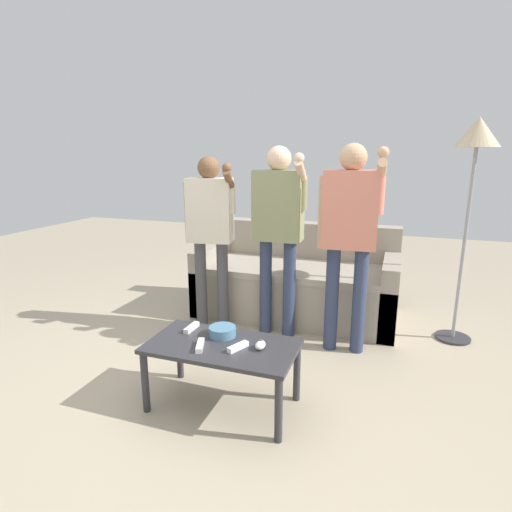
% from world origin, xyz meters
% --- Properties ---
extents(ground_plane, '(12.00, 12.00, 0.00)m').
position_xyz_m(ground_plane, '(0.00, 0.00, 0.00)').
color(ground_plane, tan).
extents(couch, '(1.84, 0.87, 0.84)m').
position_xyz_m(couch, '(0.19, 1.58, 0.30)').
color(couch, '#9E9384').
rests_on(couch, ground).
extents(coffee_table, '(0.89, 0.48, 0.41)m').
position_xyz_m(coffee_table, '(0.13, -0.07, 0.35)').
color(coffee_table, '#2D2D33').
rests_on(coffee_table, ground).
extents(snack_bowl, '(0.17, 0.17, 0.06)m').
position_xyz_m(snack_bowl, '(0.09, 0.04, 0.44)').
color(snack_bowl, teal).
rests_on(snack_bowl, coffee_table).
extents(game_remote_nunchuk, '(0.06, 0.09, 0.05)m').
position_xyz_m(game_remote_nunchuk, '(0.37, -0.05, 0.43)').
color(game_remote_nunchuk, white).
rests_on(game_remote_nunchuk, coffee_table).
extents(floor_lamp, '(0.33, 0.33, 1.78)m').
position_xyz_m(floor_lamp, '(1.58, 1.42, 1.53)').
color(floor_lamp, '#2D2D33').
rests_on(floor_lamp, ground).
extents(player_left, '(0.46, 0.29, 1.49)m').
position_xyz_m(player_left, '(-0.43, 0.99, 0.94)').
color(player_left, '#47474C').
rests_on(player_left, ground).
extents(player_center, '(0.47, 0.31, 1.57)m').
position_xyz_m(player_center, '(0.15, 1.05, 0.99)').
color(player_center, '#2D3856').
rests_on(player_center, ground).
extents(player_right, '(0.48, 0.30, 1.58)m').
position_xyz_m(player_right, '(0.73, 0.92, 1.00)').
color(player_right, '#2D3856').
rests_on(player_right, ground).
extents(game_remote_wand_near, '(0.04, 0.15, 0.03)m').
position_xyz_m(game_remote_wand_near, '(-0.14, 0.05, 0.42)').
color(game_remote_wand_near, white).
rests_on(game_remote_wand_near, coffee_table).
extents(game_remote_wand_far, '(0.09, 0.15, 0.03)m').
position_xyz_m(game_remote_wand_far, '(0.25, -0.10, 0.42)').
color(game_remote_wand_far, white).
rests_on(game_remote_wand_far, coffee_table).
extents(game_remote_wand_spare, '(0.09, 0.15, 0.03)m').
position_xyz_m(game_remote_wand_spare, '(0.03, -0.16, 0.42)').
color(game_remote_wand_spare, white).
rests_on(game_remote_wand_spare, coffee_table).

